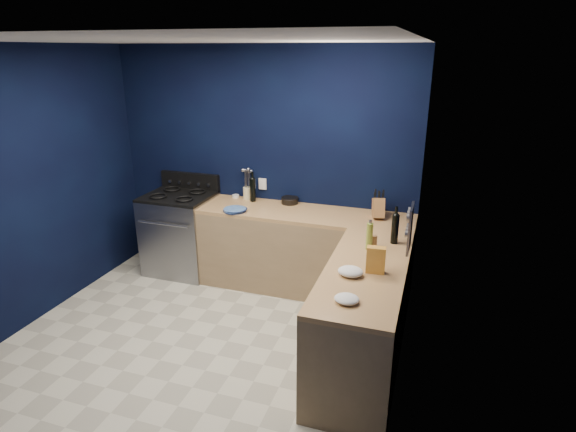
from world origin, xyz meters
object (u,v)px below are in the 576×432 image
at_px(knife_block, 378,208).
at_px(crouton_bag, 376,260).
at_px(gas_range, 181,234).
at_px(plate_stack, 235,210).
at_px(utensil_crock, 248,193).

relative_size(knife_block, crouton_bag, 0.95).
xyz_separation_m(gas_range, knife_block, (2.29, 0.10, 0.54)).
height_order(plate_stack, utensil_crock, utensil_crock).
height_order(gas_range, plate_stack, plate_stack).
height_order(utensil_crock, knife_block, knife_block).
height_order(plate_stack, knife_block, knife_block).
relative_size(gas_range, knife_block, 4.52).
relative_size(gas_range, plate_stack, 3.78).
distance_m(gas_range, knife_block, 2.35).
bearing_deg(knife_block, utensil_crock, 158.81).
xyz_separation_m(plate_stack, crouton_bag, (1.64, -0.99, 0.09)).
distance_m(utensil_crock, knife_block, 1.53).
xyz_separation_m(gas_range, plate_stack, (0.80, -0.19, 0.46)).
relative_size(gas_range, crouton_bag, 4.30).
bearing_deg(knife_block, plate_stack, 176.03).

